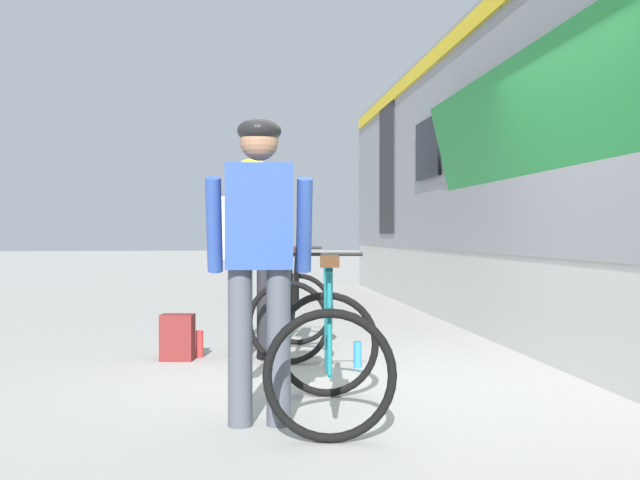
% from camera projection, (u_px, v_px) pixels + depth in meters
% --- Properties ---
extents(ground_plane, '(80.00, 80.00, 0.00)m').
position_uv_depth(ground_plane, '(387.00, 388.00, 4.86)').
color(ground_plane, '#A09E99').
extents(cyclist_near_in_blue, '(0.62, 0.32, 1.76)m').
position_uv_depth(cyclist_near_in_blue, '(259.00, 242.00, 3.91)').
color(cyclist_near_in_blue, '#4C515B').
rests_on(cyclist_near_in_blue, ground).
extents(cyclist_far_in_white, '(0.64, 0.37, 1.76)m').
position_uv_depth(cyclist_far_in_white, '(252.00, 239.00, 6.00)').
color(cyclist_far_in_white, '#232328').
rests_on(cyclist_far_in_white, ground).
extents(bicycle_near_teal, '(0.82, 1.14, 0.99)m').
position_uv_depth(bicycle_near_teal, '(328.00, 350.00, 4.08)').
color(bicycle_near_teal, black).
rests_on(bicycle_near_teal, ground).
extents(bicycle_far_black, '(0.87, 1.17, 0.99)m').
position_uv_depth(bicycle_far_black, '(293.00, 310.00, 6.23)').
color(bicycle_far_black, black).
rests_on(bicycle_far_black, ground).
extents(backpack_on_platform, '(0.30, 0.22, 0.40)m').
position_uv_depth(backpack_on_platform, '(177.00, 337.00, 5.92)').
color(backpack_on_platform, maroon).
rests_on(backpack_on_platform, ground).
extents(water_bottle_near_the_bikes, '(0.07, 0.07, 0.22)m').
position_uv_depth(water_bottle_near_the_bikes, '(358.00, 355.00, 5.59)').
color(water_bottle_near_the_bikes, '#338CCC').
rests_on(water_bottle_near_the_bikes, ground).
extents(water_bottle_by_the_backpack, '(0.07, 0.07, 0.24)m').
position_uv_depth(water_bottle_by_the_backpack, '(200.00, 344.00, 6.05)').
color(water_bottle_by_the_backpack, red).
rests_on(water_bottle_by_the_backpack, ground).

